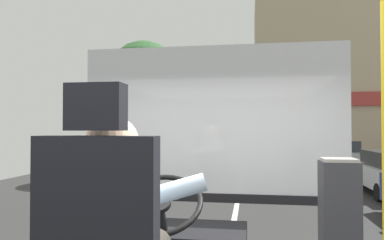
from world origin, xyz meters
The scene contains 6 objects.
ground centered at (0.00, 8.80, -0.02)m, with size 18.00×44.00×0.06m.
bus_driver centered at (-0.22, -0.29, 1.56)m, with size 0.77×0.55×0.74m.
fare_box centered at (0.93, 0.66, 1.30)m, with size 0.23×0.21×0.97m.
windshield_panel centered at (0.00, 1.62, 1.86)m, with size 2.50×0.08×1.48m.
street_tree centered at (-3.70, 11.72, 3.87)m, with size 2.82×2.82×5.32m.
parked_car_silver centered at (4.34, 16.37, 0.72)m, with size 1.89×4.19×1.39m.
Camera 1 is at (0.37, -1.82, 1.98)m, focal length 34.22 mm.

